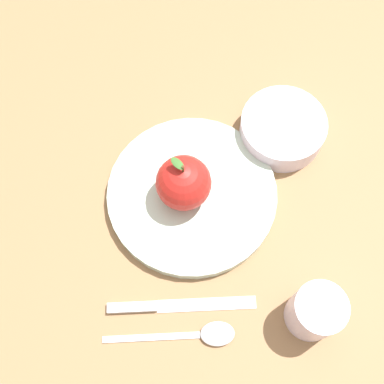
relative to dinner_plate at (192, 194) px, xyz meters
name	(u,v)px	position (x,y,z in m)	size (l,w,h in m)	color
ground_plane	(182,212)	(-0.01, 0.03, -0.01)	(2.40, 2.40, 0.00)	olive
dinner_plate	(192,194)	(0.00, 0.00, 0.00)	(0.26, 0.26, 0.02)	#B2C6B2
apple	(184,183)	(0.01, 0.01, 0.05)	(0.08, 0.08, 0.10)	#B21E19
side_bowl	(283,128)	(-0.04, -0.18, 0.01)	(0.14, 0.14, 0.04)	silver
cup	(317,309)	(-0.24, 0.03, 0.03)	(0.07, 0.07, 0.08)	silver
knife	(168,306)	(-0.09, 0.15, -0.01)	(0.16, 0.16, 0.01)	silver
spoon	(202,335)	(-0.15, 0.15, -0.01)	(0.15, 0.14, 0.01)	silver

